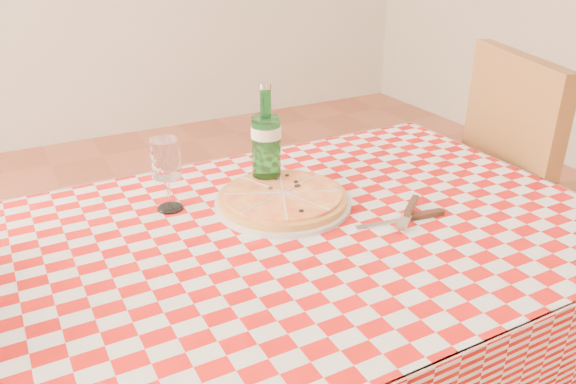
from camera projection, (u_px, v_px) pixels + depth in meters
name	position (u px, v px, depth m)	size (l,w,h in m)	color
dining_table	(309.00, 265.00, 1.24)	(1.20, 0.80, 0.75)	brown
tablecloth	(309.00, 228.00, 1.20)	(1.30, 0.90, 0.01)	#9D0D09
chair_near	(532.00, 197.00, 1.72)	(0.59, 0.59, 1.02)	brown
pizza_plate	(283.00, 197.00, 1.28)	(0.31, 0.31, 0.04)	#BF893F
water_bottle	(266.00, 137.00, 1.33)	(0.07, 0.07, 0.26)	#196424
wine_glass	(167.00, 175.00, 1.24)	(0.07, 0.07, 0.17)	white
cutlery	(407.00, 215.00, 1.22)	(0.22, 0.19, 0.02)	silver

